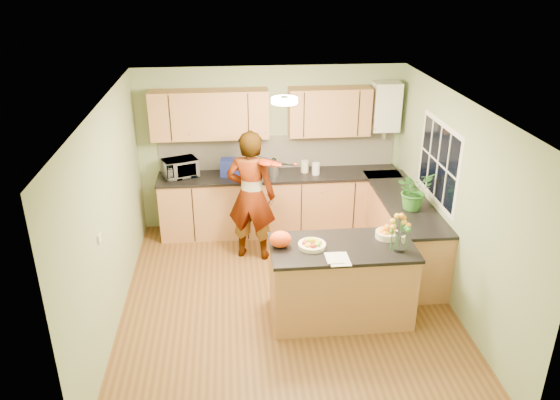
{
  "coord_description": "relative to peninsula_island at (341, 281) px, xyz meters",
  "views": [
    {
      "loc": [
        -0.62,
        -5.67,
        3.91
      ],
      "look_at": [
        -0.03,
        0.5,
        1.16
      ],
      "focal_mm": 35.0,
      "sensor_mm": 36.0,
      "label": 1
    }
  ],
  "objects": [
    {
      "name": "blue_box",
      "position": [
        -1.22,
        2.32,
        0.59
      ],
      "size": [
        0.33,
        0.26,
        0.25
      ],
      "primitive_type": "cube",
      "rotation": [
        0.0,
        0.0,
        -0.13
      ],
      "color": "navy",
      "rests_on": "back_counter"
    },
    {
      "name": "boiler",
      "position": [
        1.1,
        2.44,
        1.43
      ],
      "size": [
        0.4,
        0.3,
        0.86
      ],
      "color": "white",
      "rests_on": "wall_back"
    },
    {
      "name": "window_right",
      "position": [
        1.39,
        0.95,
        1.08
      ],
      "size": [
        0.01,
        1.3,
        1.05
      ],
      "color": "white",
      "rests_on": "wall_right"
    },
    {
      "name": "back_counter",
      "position": [
        -0.5,
        2.3,
        -0.0
      ],
      "size": [
        3.64,
        0.62,
        0.94
      ],
      "color": "#A46D41",
      "rests_on": "floor"
    },
    {
      "name": "violinist",
      "position": [
        -0.96,
        1.53,
        0.46
      ],
      "size": [
        0.78,
        0.62,
        1.86
      ],
      "primitive_type": "imported",
      "rotation": [
        0.0,
        0.0,
        2.85
      ],
      "color": "#EBBB8F",
      "rests_on": "floor"
    },
    {
      "name": "ceiling",
      "position": [
        -0.6,
        0.35,
        2.03
      ],
      "size": [
        4.0,
        4.5,
        0.02
      ],
      "primitive_type": "cube",
      "color": "silver",
      "rests_on": "wall_back"
    },
    {
      "name": "peninsula_island",
      "position": [
        0.0,
        0.0,
        0.0
      ],
      "size": [
        1.64,
        0.84,
        0.94
      ],
      "color": "#A46D41",
      "rests_on": "floor"
    },
    {
      "name": "wall_front",
      "position": [
        -0.6,
        -1.9,
        0.78
      ],
      "size": [
        4.0,
        0.02,
        2.5
      ],
      "primitive_type": "cube",
      "color": "#93AC7B",
      "rests_on": "floor"
    },
    {
      "name": "floor",
      "position": [
        -0.6,
        0.35,
        -0.47
      ],
      "size": [
        4.5,
        4.5,
        0.0
      ],
      "primitive_type": "plane",
      "color": "brown",
      "rests_on": "ground"
    },
    {
      "name": "jar_white",
      "position": [
        0.04,
        2.23,
        0.56
      ],
      "size": [
        0.14,
        0.14,
        0.18
      ],
      "primitive_type": "cylinder",
      "rotation": [
        0.0,
        0.0,
        -0.27
      ],
      "color": "white",
      "rests_on": "back_counter"
    },
    {
      "name": "splashback",
      "position": [
        -0.5,
        2.58,
        0.73
      ],
      "size": [
        3.6,
        0.02,
        0.52
      ],
      "primitive_type": "cube",
      "color": "silver",
      "rests_on": "back_counter"
    },
    {
      "name": "kettle",
      "position": [
        -0.58,
        2.28,
        0.59
      ],
      "size": [
        0.16,
        0.16,
        0.31
      ],
      "rotation": [
        0.0,
        0.0,
        0.02
      ],
      "color": "silver",
      "rests_on": "back_counter"
    },
    {
      "name": "papers",
      "position": [
        -0.1,
        -0.3,
        0.47
      ],
      "size": [
        0.22,
        0.3,
        0.01
      ],
      "primitive_type": "cube",
      "color": "white",
      "rests_on": "peninsula_island"
    },
    {
      "name": "violin",
      "position": [
        -0.76,
        1.31,
        1.02
      ],
      "size": [
        0.62,
        0.54,
        0.15
      ],
      "primitive_type": null,
      "rotation": [
        0.17,
        0.0,
        -0.61
      ],
      "color": "#530C05",
      "rests_on": "violinist"
    },
    {
      "name": "microwave",
      "position": [
        -1.97,
        2.34,
        0.6
      ],
      "size": [
        0.58,
        0.49,
        0.27
      ],
      "primitive_type": "imported",
      "rotation": [
        0.0,
        0.0,
        0.38
      ],
      "color": "white",
      "rests_on": "back_counter"
    },
    {
      "name": "right_counter",
      "position": [
        1.1,
        1.2,
        -0.0
      ],
      "size": [
        0.62,
        2.24,
        0.94
      ],
      "color": "#A46D41",
      "rests_on": "floor"
    },
    {
      "name": "potted_plant",
      "position": [
        1.1,
        0.91,
        0.72
      ],
      "size": [
        0.58,
        0.54,
        0.51
      ],
      "primitive_type": "imported",
      "rotation": [
        0.0,
        0.0,
        0.37
      ],
      "color": "#2F7226",
      "rests_on": "right_counter"
    },
    {
      "name": "ceiling_lamp",
      "position": [
        -0.6,
        0.65,
        1.99
      ],
      "size": [
        0.3,
        0.3,
        0.07
      ],
      "color": "#FFEABF",
      "rests_on": "ceiling"
    },
    {
      "name": "upper_cabinets",
      "position": [
        -0.77,
        2.43,
        1.38
      ],
      "size": [
        3.2,
        0.34,
        0.7
      ],
      "color": "#A46D41",
      "rests_on": "wall_back"
    },
    {
      "name": "wall_right",
      "position": [
        1.4,
        0.35,
        0.78
      ],
      "size": [
        0.02,
        4.5,
        2.5
      ],
      "primitive_type": "cube",
      "color": "#93AC7B",
      "rests_on": "floor"
    },
    {
      "name": "fruit_dish",
      "position": [
        -0.35,
        0.0,
        0.51
      ],
      "size": [
        0.31,
        0.31,
        0.11
      ],
      "color": "beige",
      "rests_on": "peninsula_island"
    },
    {
      "name": "wall_back",
      "position": [
        -0.6,
        2.6,
        0.78
      ],
      "size": [
        4.0,
        0.02,
        2.5
      ],
      "primitive_type": "cube",
      "color": "#93AC7B",
      "rests_on": "floor"
    },
    {
      "name": "wall_left",
      "position": [
        -2.6,
        0.35,
        0.78
      ],
      "size": [
        0.02,
        4.5,
        2.5
      ],
      "primitive_type": "cube",
      "color": "#93AC7B",
      "rests_on": "floor"
    },
    {
      "name": "light_switch",
      "position": [
        -2.58,
        -0.25,
        0.83
      ],
      "size": [
        0.02,
        0.09,
        0.09
      ],
      "primitive_type": "cube",
      "color": "white",
      "rests_on": "wall_left"
    },
    {
      "name": "orange_bowl",
      "position": [
        0.55,
        0.15,
        0.53
      ],
      "size": [
        0.26,
        0.26,
        0.15
      ],
      "color": "beige",
      "rests_on": "peninsula_island"
    },
    {
      "name": "flower_vase",
      "position": [
        0.6,
        -0.18,
        0.79
      ],
      "size": [
        0.26,
        0.26,
        0.48
      ],
      "rotation": [
        0.0,
        0.0,
        -0.24
      ],
      "color": "silver",
      "rests_on": "peninsula_island"
    },
    {
      "name": "jar_cream",
      "position": [
        -0.11,
        2.35,
        0.56
      ],
      "size": [
        0.13,
        0.13,
        0.18
      ],
      "primitive_type": "cylinder",
      "rotation": [
        0.0,
        0.0,
        0.11
      ],
      "color": "beige",
      "rests_on": "back_counter"
    },
    {
      "name": "orange_bag",
      "position": [
        -0.7,
        0.05,
        0.56
      ],
      "size": [
        0.25,
        0.21,
        0.19
      ],
      "primitive_type": "ellipsoid",
      "rotation": [
        0.0,
        0.0,
        -0.01
      ],
      "color": "#FF4D15",
      "rests_on": "peninsula_island"
    }
  ]
}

